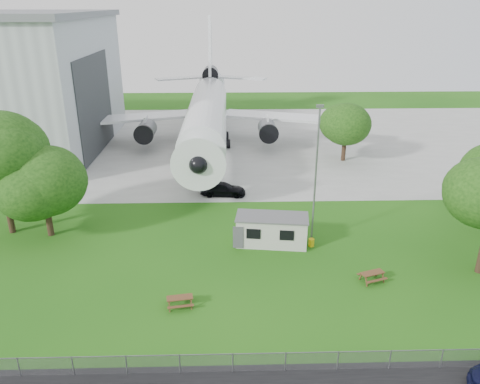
{
  "coord_description": "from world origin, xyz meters",
  "views": [
    {
      "loc": [
        0.82,
        -30.4,
        19.61
      ],
      "look_at": [
        1.9,
        8.0,
        4.0
      ],
      "focal_mm": 35.0,
      "sensor_mm": 36.0,
      "label": 1
    }
  ],
  "objects_px": {
    "picnic_west": "(180,306)",
    "picnic_east": "(371,281)",
    "site_cabin": "(272,230)",
    "airliner": "(207,111)"
  },
  "relations": [
    {
      "from": "airliner",
      "to": "picnic_west",
      "type": "relative_size",
      "value": 26.52
    },
    {
      "from": "airliner",
      "to": "picnic_west",
      "type": "height_order",
      "value": "airliner"
    },
    {
      "from": "site_cabin",
      "to": "picnic_east",
      "type": "xyz_separation_m",
      "value": [
        7.04,
        -6.19,
        -1.31
      ]
    },
    {
      "from": "airliner",
      "to": "site_cabin",
      "type": "xyz_separation_m",
      "value": [
        6.61,
        -30.06,
        -3.96
      ]
    },
    {
      "from": "site_cabin",
      "to": "picnic_east",
      "type": "relative_size",
      "value": 3.83
    },
    {
      "from": "picnic_west",
      "to": "picnic_east",
      "type": "bearing_deg",
      "value": 1.75
    },
    {
      "from": "picnic_west",
      "to": "picnic_east",
      "type": "xyz_separation_m",
      "value": [
        14.24,
        2.79,
        0.0
      ]
    },
    {
      "from": "picnic_east",
      "to": "site_cabin",
      "type": "bearing_deg",
      "value": 119.65
    },
    {
      "from": "airliner",
      "to": "site_cabin",
      "type": "distance_m",
      "value": 31.03
    },
    {
      "from": "site_cabin",
      "to": "airliner",
      "type": "bearing_deg",
      "value": 102.41
    }
  ]
}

